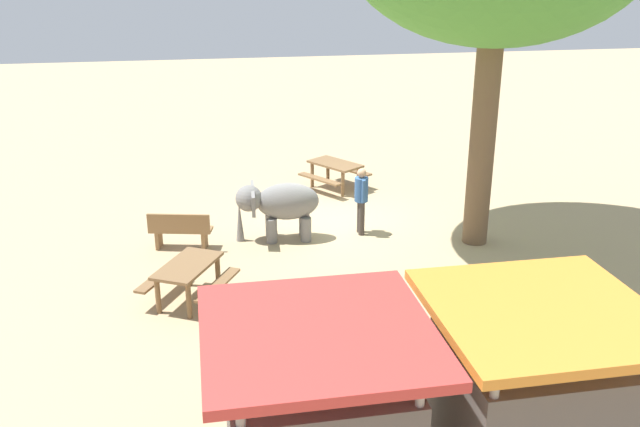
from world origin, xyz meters
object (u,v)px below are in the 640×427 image
elephant (279,204)px  picnic_table_far (335,169)px  market_stall_orange (530,409)px  person_handler (361,196)px  picnic_table_near (188,273)px  wooden_bench (180,230)px

elephant → picnic_table_far: elephant is taller
elephant → market_stall_orange: size_ratio=0.78×
elephant → person_handler: person_handler is taller
elephant → person_handler: 1.95m
person_handler → picnic_table_far: bearing=-91.2°
picnic_table_near → elephant: bearing=-8.3°
person_handler → market_stall_orange: (-0.02, 8.58, 0.19)m
picnic_table_far → picnic_table_near: bearing=111.7°
person_handler → market_stall_orange: bearing=90.1°
picnic_table_near → wooden_bench: bearing=32.3°
elephant → wooden_bench: 2.32m
person_handler → picnic_table_near: 4.93m
picnic_table_near → market_stall_orange: (-4.07, 5.79, 0.55)m
wooden_bench → market_stall_orange: bearing=-50.2°
elephant → wooden_bench: elephant is taller
picnic_table_near → picnic_table_far: bearing=-5.1°
person_handler → picnic_table_near: size_ratio=0.80×
elephant → picnic_table_far: size_ratio=0.95×
person_handler → picnic_table_far: person_handler is taller
wooden_bench → market_stall_orange: (-4.24, 8.39, 0.67)m
wooden_bench → picnic_table_near: wooden_bench is taller
person_handler → picnic_table_near: (4.05, 2.79, -0.36)m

